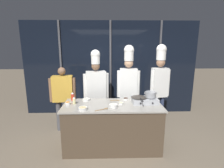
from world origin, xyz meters
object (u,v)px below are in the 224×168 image
serving_spoon_slotted (104,109)px  serving_spoon_solid (117,100)px  chef_line (160,79)px  prep_bowl_bean_sprouts (86,99)px  chef_sous (128,81)px  chef_head (96,85)px  portable_stove (145,100)px  stock_pot (151,94)px  frying_pan (139,96)px  prep_bowl_soy_glaze (126,99)px  prep_bowl_onion (113,105)px  prep_bowl_noodles (121,103)px  squeeze_bottle_chili (73,96)px  prep_bowl_carrots (68,103)px  prep_bowl_ginger (83,108)px  squeeze_bottle_oil (74,101)px  person_guest (63,93)px

serving_spoon_slotted → serving_spoon_solid: (0.25, 0.49, -0.00)m
serving_spoon_slotted → chef_line: bearing=37.7°
prep_bowl_bean_sprouts → chef_line: 1.75m
chef_sous → chef_head: bearing=-1.2°
portable_stove → stock_pot: (0.11, 0.00, 0.12)m
frying_pan → stock_pot: size_ratio=2.25×
prep_bowl_soy_glaze → chef_sous: bearing=76.7°
prep_bowl_soy_glaze → prep_bowl_onion: size_ratio=0.81×
prep_bowl_noodles → serving_spoon_slotted: bearing=-141.4°
squeeze_bottle_chili → serving_spoon_slotted: squeeze_bottle_chili is taller
prep_bowl_bean_sprouts → prep_bowl_carrots: prep_bowl_carrots is taller
portable_stove → prep_bowl_ginger: portable_stove is taller
prep_bowl_bean_sprouts → prep_bowl_ginger: (0.00, -0.53, 0.00)m
stock_pot → prep_bowl_bean_sprouts: bearing=172.6°
prep_bowl_soy_glaze → prep_bowl_ginger: (-0.82, -0.56, 0.01)m
stock_pot → squeeze_bottle_chili: bearing=172.7°
prep_bowl_bean_sprouts → squeeze_bottle_chili: bearing=172.9°
prep_bowl_onion → serving_spoon_slotted: bearing=-147.8°
prep_bowl_carrots → chef_sous: 1.46m
prep_bowl_bean_sprouts → prep_bowl_noodles: prep_bowl_bean_sprouts is taller
squeeze_bottle_oil → chef_head: chef_head is taller
frying_pan → squeeze_bottle_chili: size_ratio=3.16×
stock_pot → chef_head: chef_head is taller
squeeze_bottle_oil → chef_sous: 1.34m
person_guest → chef_sous: 1.56m
prep_bowl_bean_sprouts → serving_spoon_solid: 0.63m
prep_bowl_onion → chef_head: size_ratio=0.08×
prep_bowl_carrots → chef_head: (0.50, 0.78, 0.17)m
squeeze_bottle_oil → prep_bowl_carrots: size_ratio=1.45×
portable_stove → prep_bowl_bean_sprouts: portable_stove is taller
prep_bowl_ginger → serving_spoon_slotted: prep_bowl_ginger is taller
squeeze_bottle_chili → serving_spoon_solid: size_ratio=0.86×
prep_bowl_soy_glaze → prep_bowl_carrots: bearing=-166.6°
frying_pan → stock_pot: (0.23, 0.00, 0.03)m
prep_bowl_ginger → person_guest: 1.20m
chef_line → prep_bowl_ginger: bearing=20.8°
squeeze_bottle_oil → squeeze_bottle_chili: (-0.08, 0.25, 0.01)m
prep_bowl_noodles → person_guest: person_guest is taller
frying_pan → chef_line: chef_line is taller
serving_spoon_slotted → person_guest: size_ratio=0.16×
prep_bowl_soy_glaze → prep_bowl_noodles: same height
serving_spoon_slotted → serving_spoon_solid: 0.55m
prep_bowl_carrots → serving_spoon_slotted: size_ratio=0.43×
portable_stove → chef_line: chef_line is taller
squeeze_bottle_chili → prep_bowl_bean_sprouts: 0.29m
prep_bowl_carrots → squeeze_bottle_oil: bearing=12.2°
prep_bowl_soy_glaze → person_guest: 1.50m
stock_pot → prep_bowl_bean_sprouts: (-1.29, 0.17, -0.15)m
portable_stove → squeeze_bottle_oil: (-1.39, -0.04, 0.02)m
prep_bowl_noodles → serving_spoon_solid: 0.25m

